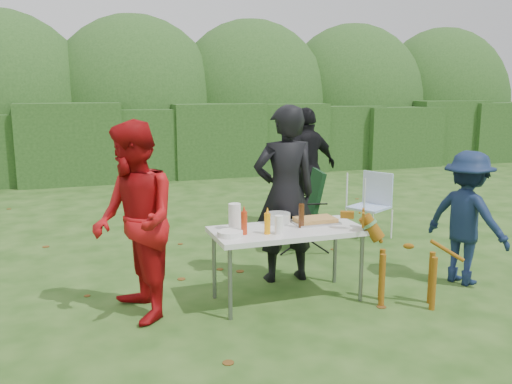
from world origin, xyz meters
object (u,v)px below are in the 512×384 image
object	(u,v)px
person_black_puffy	(307,167)
paper_towel_roll	(235,217)
person_red_jacket	(134,222)
mustard_bottle	(267,224)
dog	(408,260)
camping_chair	(296,210)
ketchup_bottle	(244,223)
person_cook	(285,194)
folding_table	(288,234)
child	(467,218)
beer_bottle	(301,216)
lawn_chair	(369,205)

from	to	relation	value
person_black_puffy	paper_towel_roll	distance (m)	3.22
person_red_jacket	person_black_puffy	xyz separation A→B (m)	(2.91, 2.64, -0.00)
mustard_bottle	dog	bearing A→B (deg)	-16.18
camping_chair	ketchup_bottle	xyz separation A→B (m)	(-1.26, -1.66, 0.32)
person_red_jacket	paper_towel_roll	world-z (taller)	person_red_jacket
mustard_bottle	ketchup_bottle	size ratio (longest dim) A/B	0.91
person_cook	paper_towel_roll	world-z (taller)	person_cook
folding_table	person_black_puffy	bearing A→B (deg)	61.92
person_cook	mustard_bottle	world-z (taller)	person_cook
person_black_puffy	paper_towel_roll	bearing A→B (deg)	38.40
child	beer_bottle	xyz separation A→B (m)	(-1.88, 0.17, 0.13)
person_red_jacket	person_cook	bearing A→B (deg)	97.48
paper_towel_roll	person_black_puffy	bearing A→B (deg)	52.84
person_red_jacket	ketchup_bottle	xyz separation A→B (m)	(1.00, -0.12, -0.07)
folding_table	lawn_chair	world-z (taller)	lawn_chair
mustard_bottle	beer_bottle	distance (m)	0.42
ketchup_bottle	beer_bottle	world-z (taller)	beer_bottle
beer_bottle	person_red_jacket	bearing A→B (deg)	177.71
child	lawn_chair	distance (m)	2.05
folding_table	person_red_jacket	distance (m)	1.49
camping_chair	child	bearing A→B (deg)	136.70
person_cook	beer_bottle	bearing A→B (deg)	87.24
child	lawn_chair	xyz separation A→B (m)	(0.02, 2.04, -0.27)
beer_bottle	paper_towel_roll	bearing A→B (deg)	167.98
person_cook	camping_chair	world-z (taller)	person_cook
camping_chair	beer_bottle	world-z (taller)	camping_chair
ketchup_bottle	paper_towel_roll	distance (m)	0.20
beer_bottle	paper_towel_roll	world-z (taller)	paper_towel_roll
folding_table	paper_towel_roll	size ratio (longest dim) A/B	5.77
mustard_bottle	beer_bottle	xyz separation A→B (m)	(0.40, 0.12, 0.02)
person_red_jacket	beer_bottle	bearing A→B (deg)	78.47
person_red_jacket	mustard_bottle	distance (m)	1.23
person_black_puffy	dog	distance (m)	3.25
paper_towel_roll	lawn_chair	bearing A→B (deg)	34.17
camping_chair	mustard_bottle	distance (m)	2.04
person_black_puffy	folding_table	bearing A→B (deg)	47.48
child	person_black_puffy	bearing A→B (deg)	-8.18
dog	paper_towel_roll	world-z (taller)	paper_towel_roll
person_red_jacket	mustard_bottle	size ratio (longest dim) A/B	9.16
mustard_bottle	lawn_chair	bearing A→B (deg)	40.72
dog	camping_chair	size ratio (longest dim) A/B	0.90
camping_chair	paper_towel_roll	distance (m)	1.98
folding_table	person_black_puffy	size ratio (longest dim) A/B	0.82
mustard_bottle	person_black_puffy	bearing A→B (deg)	58.92
person_cook	lawn_chair	bearing A→B (deg)	-142.00
person_black_puffy	child	size ratio (longest dim) A/B	1.26
person_black_puffy	dog	xyz separation A→B (m)	(-0.38, -3.20, -0.46)
person_red_jacket	lawn_chair	distance (m)	3.98
dog	paper_towel_roll	xyz separation A→B (m)	(-1.56, 0.64, 0.42)
person_red_jacket	mustard_bottle	bearing A→B (deg)	72.34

